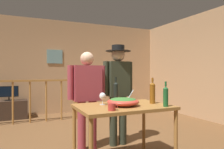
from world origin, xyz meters
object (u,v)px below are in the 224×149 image
object	(u,v)px
salad_bowl	(123,101)
framed_picture	(55,57)
flat_screen_tv	(9,92)
wine_bottle_green	(166,96)
mug_red	(112,107)
wine_bottle_amber	(152,92)
person_standing_left	(87,92)
stair_railing	(32,96)
tv_console	(9,110)
wine_bottle_dark	(116,91)
wine_glass	(103,97)
person_standing_right	(118,85)
serving_table	(123,111)

from	to	relation	value
salad_bowl	framed_picture	bearing A→B (deg)	94.15
flat_screen_tv	framed_picture	bearing A→B (deg)	14.73
wine_bottle_green	framed_picture	bearing A→B (deg)	100.13
salad_bowl	mug_red	bearing A→B (deg)	-137.55
mug_red	wine_bottle_amber	bearing A→B (deg)	19.22
flat_screen_tv	person_standing_left	world-z (taller)	person_standing_left
framed_picture	salad_bowl	distance (m)	4.03
wine_bottle_green	person_standing_left	xyz separation A→B (m)	(-0.72, 1.03, -0.01)
framed_picture	person_standing_left	world-z (taller)	framed_picture
stair_railing	person_standing_left	distance (m)	2.37
salad_bowl	wine_bottle_green	xyz separation A→B (m)	(0.47, -0.28, 0.08)
framed_picture	tv_console	xyz separation A→B (m)	(-1.22, -0.29, -1.46)
wine_bottle_dark	mug_red	world-z (taller)	wine_bottle_dark
person_standing_left	stair_railing	bearing A→B (deg)	-71.58
wine_bottle_green	person_standing_left	world-z (taller)	person_standing_left
wine_glass	mug_red	world-z (taller)	wine_glass
wine_glass	wine_bottle_green	xyz separation A→B (m)	(0.68, -0.47, 0.02)
salad_bowl	person_standing_right	size ratio (longest dim) A/B	0.25
stair_railing	wine_bottle_dark	bearing A→B (deg)	-68.32
stair_railing	wine_bottle_amber	size ratio (longest dim) A/B	8.62
framed_picture	person_standing_left	size ratio (longest dim) A/B	0.29
serving_table	person_standing_right	distance (m)	0.82
serving_table	mug_red	bearing A→B (deg)	-135.29
stair_railing	tv_console	size ratio (longest dim) A/B	3.47
flat_screen_tv	wine_bottle_dark	size ratio (longest dim) A/B	1.26
wine_bottle_green	person_standing_left	distance (m)	1.26
wine_bottle_amber	person_standing_left	distance (m)	1.04
tv_console	wine_bottle_amber	size ratio (longest dim) A/B	2.48
wine_glass	stair_railing	bearing A→B (deg)	105.15
mug_red	person_standing_right	size ratio (longest dim) A/B	0.07
framed_picture	salad_bowl	xyz separation A→B (m)	(0.29, -3.93, -0.85)
stair_railing	wine_bottle_amber	distance (m)	3.33
wine_bottle_amber	person_standing_right	bearing A→B (deg)	103.40
flat_screen_tv	wine_bottle_dark	xyz separation A→B (m)	(1.58, -3.23, 0.23)
mug_red	serving_table	bearing A→B (deg)	44.71
tv_console	wine_glass	distance (m)	3.74
serving_table	wine_bottle_amber	distance (m)	0.51
serving_table	mug_red	size ratio (longest dim) A/B	9.92
tv_console	wine_bottle_dark	world-z (taller)	wine_bottle_dark
serving_table	salad_bowl	size ratio (longest dim) A/B	2.89
serving_table	wine_bottle_green	xyz separation A→B (m)	(0.45, -0.32, 0.22)
wine_bottle_green	person_standing_right	world-z (taller)	person_standing_right
framed_picture	flat_screen_tv	size ratio (longest dim) A/B	0.97
wine_bottle_dark	flat_screen_tv	bearing A→B (deg)	116.01
framed_picture	tv_console	distance (m)	1.92
salad_bowl	wine_bottle_amber	distance (m)	0.48
stair_railing	salad_bowl	distance (m)	3.16
serving_table	wine_bottle_green	bearing A→B (deg)	-35.28
stair_railing	wine_glass	world-z (taller)	stair_railing
salad_bowl	person_standing_right	xyz separation A→B (m)	(0.29, 0.76, 0.16)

